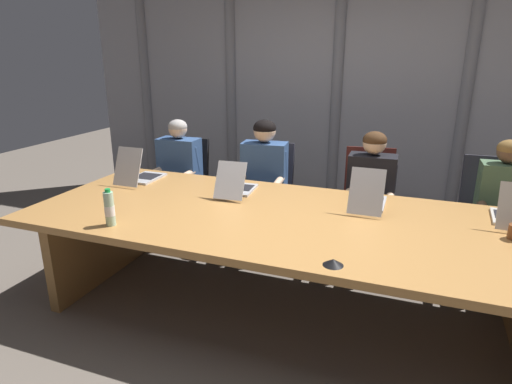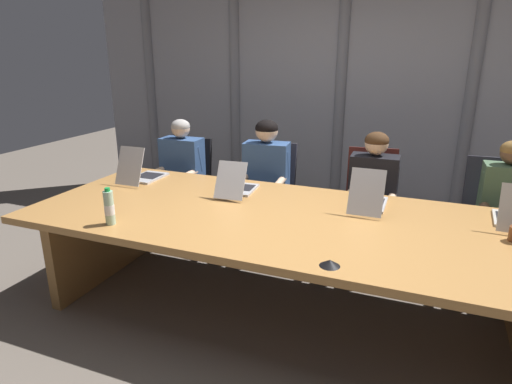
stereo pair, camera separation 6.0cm
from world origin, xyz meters
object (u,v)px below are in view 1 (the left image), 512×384
object	(u,v)px
office_chair_right_mid	(486,234)
person_left_mid	(262,177)
office_chair_center	(366,219)
water_bottle_primary	(110,209)
person_center	(370,192)
person_right_mid	(502,208)
person_left_end	(176,172)
conference_mic_left_side	(333,262)
laptop_left_end	(140,174)
laptop_left_mid	(237,186)
office_chair_left_mid	(267,207)
office_chair_left_end	(184,197)
laptop_center	(368,199)

from	to	relation	value
office_chair_right_mid	person_left_mid	world-z (taller)	person_left_mid
office_chair_center	person_left_mid	size ratio (longest dim) A/B	0.81
water_bottle_primary	person_center	bearing A→B (deg)	45.45
person_left_mid	person_right_mid	xyz separation A→B (m)	(1.95, -0.01, -0.04)
person_left_end	conference_mic_left_side	distance (m)	2.40
laptop_left_end	person_left_mid	bearing A→B (deg)	-57.54
person_left_mid	conference_mic_left_side	xyz separation A→B (m)	(0.94, -1.54, 0.05)
laptop_left_end	laptop_left_mid	size ratio (longest dim) A/B	0.99
office_chair_left_mid	office_chair_center	distance (m)	0.94
office_chair_right_mid	water_bottle_primary	size ratio (longest dim) A/B	4.01
conference_mic_left_side	office_chair_left_end	bearing A→B (deg)	137.86
person_left_end	water_bottle_primary	xyz separation A→B (m)	(0.40, -1.48, 0.18)
office_chair_right_mid	person_right_mid	world-z (taller)	person_right_mid
office_chair_center	office_chair_right_mid	bearing A→B (deg)	82.14
water_bottle_primary	person_right_mid	bearing A→B (deg)	31.07
office_chair_left_mid	office_chair_right_mid	bearing A→B (deg)	86.36
person_left_mid	conference_mic_left_side	bearing A→B (deg)	25.52
office_chair_right_mid	person_left_end	distance (m)	2.82
office_chair_left_end	water_bottle_primary	xyz separation A→B (m)	(0.42, -1.64, 0.49)
laptop_left_mid	person_left_end	world-z (taller)	person_left_end
water_bottle_primary	office_chair_left_end	bearing A→B (deg)	104.53
office_chair_left_end	person_center	world-z (taller)	person_center
laptop_left_end	office_chair_left_end	bearing A→B (deg)	1.20
person_center	water_bottle_primary	distance (m)	2.09
water_bottle_primary	person_left_end	bearing A→B (deg)	105.25
laptop_left_end	person_center	world-z (taller)	person_center
office_chair_left_end	office_chair_right_mid	size ratio (longest dim) A/B	0.96
person_center	water_bottle_primary	size ratio (longest dim) A/B	4.79
laptop_left_end	person_center	size ratio (longest dim) A/B	0.40
office_chair_left_mid	water_bottle_primary	world-z (taller)	water_bottle_primary
laptop_left_mid	water_bottle_primary	world-z (taller)	laptop_left_mid
laptop_center	office_chair_left_mid	world-z (taller)	laptop_center
water_bottle_primary	laptop_center	bearing A→B (deg)	31.59
laptop_left_mid	laptop_left_end	bearing A→B (deg)	84.80
office_chair_center	person_center	size ratio (longest dim) A/B	0.84
laptop_left_end	laptop_left_mid	distance (m)	0.90
laptop_center	person_left_end	world-z (taller)	person_left_end
laptop_left_end	laptop_left_mid	xyz separation A→B (m)	(0.90, -0.01, -0.01)
office_chair_left_mid	person_right_mid	size ratio (longest dim) A/B	0.82
person_left_end	person_right_mid	bearing A→B (deg)	88.31
person_left_mid	person_right_mid	size ratio (longest dim) A/B	1.04
person_center	laptop_left_end	bearing A→B (deg)	-74.38
person_left_end	person_center	distance (m)	1.86
office_chair_center	person_left_end	size ratio (longest dim) A/B	0.84
person_left_end	office_chair_right_mid	bearing A→B (deg)	91.73
laptop_left_end	office_chair_right_mid	distance (m)	2.92
laptop_center	person_center	distance (m)	0.57
laptop_center	conference_mic_left_side	bearing A→B (deg)	176.38
person_left_mid	person_right_mid	world-z (taller)	person_left_mid
office_chair_left_mid	office_chair_center	xyz separation A→B (m)	(0.94, 0.00, 0.01)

